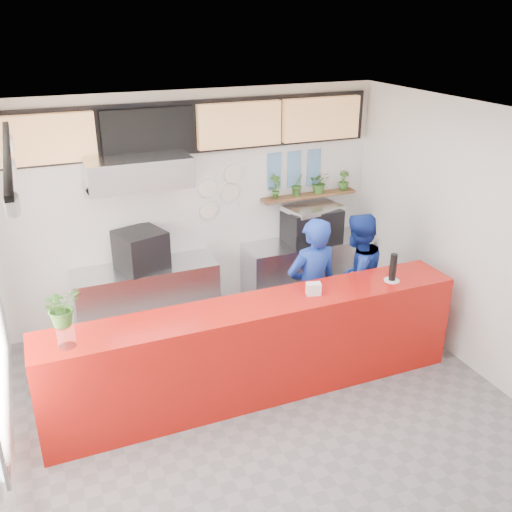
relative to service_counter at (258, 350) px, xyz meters
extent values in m
plane|color=slate|center=(0.00, -0.40, -0.55)|extent=(5.00, 5.00, 0.00)
plane|color=silver|center=(0.00, -0.40, 2.45)|extent=(5.00, 5.00, 0.00)
plane|color=white|center=(0.00, 2.10, 0.95)|extent=(5.00, 0.00, 5.00)
plane|color=white|center=(2.50, -0.40, 0.95)|extent=(0.00, 5.00, 5.00)
cube|color=red|center=(0.00, 0.00, 0.00)|extent=(4.50, 0.60, 1.10)
cube|color=beige|center=(0.00, 2.09, 2.05)|extent=(5.00, 0.02, 0.80)
cube|color=#B2B5BA|center=(-0.80, 1.80, -0.10)|extent=(1.80, 0.60, 0.90)
cube|color=black|center=(-0.83, 1.80, 0.59)|extent=(0.67, 0.67, 0.48)
cube|color=#B2B5BA|center=(-0.80, 1.75, 1.60)|extent=(1.20, 0.70, 0.35)
cube|color=#B2B5BA|center=(-0.80, 1.75, 1.40)|extent=(1.20, 0.69, 0.31)
cube|color=#B2B5BA|center=(1.50, 1.80, -0.10)|extent=(1.80, 0.60, 0.90)
cube|color=black|center=(1.55, 1.80, 0.59)|extent=(0.74, 0.53, 0.47)
cube|color=#B9BCC1|center=(1.55, 1.80, 0.83)|extent=(0.82, 0.64, 0.07)
cube|color=brown|center=(1.60, 2.00, 0.95)|extent=(1.40, 0.18, 0.04)
cube|color=tan|center=(-1.75, 1.98, 2.00)|extent=(1.10, 0.10, 0.55)
cube|color=black|center=(-0.59, 1.98, 2.00)|extent=(1.10, 0.10, 0.55)
cube|color=tan|center=(0.57, 1.98, 2.00)|extent=(1.10, 0.10, 0.55)
cube|color=tan|center=(1.73, 1.98, 2.00)|extent=(1.10, 0.10, 0.55)
cube|color=black|center=(0.00, 2.06, 2.00)|extent=(4.80, 0.04, 0.65)
cube|color=black|center=(-2.10, -0.40, 2.39)|extent=(0.05, 2.40, 0.04)
cylinder|color=silver|center=(0.15, 2.07, 1.20)|extent=(0.24, 0.03, 0.24)
cylinder|color=silver|center=(0.45, 2.07, 1.10)|extent=(0.24, 0.03, 0.24)
cylinder|color=silver|center=(0.15, 2.07, 0.90)|extent=(0.24, 0.03, 0.24)
cylinder|color=silver|center=(0.50, 2.07, 1.35)|extent=(0.24, 0.03, 0.24)
cube|color=#598CBF|center=(1.10, 2.08, 1.45)|extent=(0.20, 0.02, 0.25)
cube|color=#598CBF|center=(1.40, 2.08, 1.45)|extent=(0.20, 0.02, 0.25)
cube|color=#598CBF|center=(1.70, 2.08, 1.45)|extent=(0.20, 0.02, 0.25)
cube|color=#598CBF|center=(1.10, 2.08, 1.20)|extent=(0.20, 0.02, 0.25)
cube|color=#598CBF|center=(1.40, 2.08, 1.20)|extent=(0.20, 0.02, 0.25)
cube|color=#598CBF|center=(1.70, 2.08, 1.20)|extent=(0.20, 0.02, 0.25)
imported|color=navy|center=(0.87, 0.45, 0.33)|extent=(0.66, 0.45, 1.77)
imported|color=navy|center=(1.56, 0.62, 0.28)|extent=(0.93, 0.80, 1.67)
imported|color=#386925|center=(1.09, 2.00, 1.14)|extent=(0.21, 0.17, 0.34)
imported|color=#386925|center=(1.42, 2.00, 1.13)|extent=(0.21, 0.19, 0.31)
imported|color=#386925|center=(1.76, 2.00, 1.12)|extent=(0.35, 0.33, 0.31)
imported|color=#386925|center=(2.15, 2.00, 1.11)|extent=(0.19, 0.18, 0.27)
cylinder|color=white|center=(-1.89, -0.09, 0.65)|extent=(0.18, 0.18, 0.19)
imported|color=#386925|center=(-1.89, -0.09, 0.95)|extent=(0.40, 0.38, 0.36)
cube|color=white|center=(0.62, -0.02, 0.62)|extent=(0.17, 0.13, 0.13)
cylinder|color=white|center=(1.58, -0.07, 0.56)|extent=(0.21, 0.21, 0.01)
cylinder|color=black|center=(1.58, -0.07, 0.72)|extent=(0.08, 0.08, 0.31)
camera|label=1|loc=(-1.99, -4.77, 3.30)|focal=40.00mm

